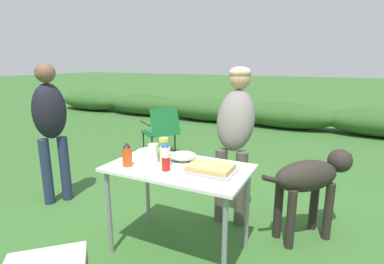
% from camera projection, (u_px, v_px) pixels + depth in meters
% --- Properties ---
extents(ground_plane, '(60.00, 60.00, 0.00)m').
position_uv_depth(ground_plane, '(179.00, 250.00, 2.51)').
color(ground_plane, '#336028').
extents(shrub_hedge, '(14.40, 0.90, 0.59)m').
position_uv_depth(shrub_hedge, '(285.00, 115.00, 7.02)').
color(shrub_hedge, '#2D5623').
rests_on(shrub_hedge, ground).
extents(folding_table, '(1.10, 0.64, 0.74)m').
position_uv_depth(folding_table, '(179.00, 176.00, 2.35)').
color(folding_table, white).
rests_on(folding_table, ground).
extents(food_tray, '(0.36, 0.26, 0.06)m').
position_uv_depth(food_tray, '(211.00, 169.00, 2.21)').
color(food_tray, '#9E9EA3').
rests_on(food_tray, folding_table).
extents(plate_stack, '(0.24, 0.24, 0.05)m').
position_uv_depth(plate_stack, '(150.00, 153.00, 2.59)').
color(plate_stack, white).
rests_on(plate_stack, folding_table).
extents(mixing_bowl, '(0.23, 0.23, 0.06)m').
position_uv_depth(mixing_bowl, '(183.00, 156.00, 2.50)').
color(mixing_bowl, '#ADBC99').
rests_on(mixing_bowl, folding_table).
extents(paper_cup_stack, '(0.08, 0.08, 0.15)m').
position_uv_depth(paper_cup_stack, '(154.00, 153.00, 2.42)').
color(paper_cup_stack, white).
rests_on(paper_cup_stack, folding_table).
extents(hot_sauce_bottle, '(0.08, 0.08, 0.19)m').
position_uv_depth(hot_sauce_bottle, '(127.00, 155.00, 2.33)').
color(hot_sauce_bottle, '#CC4214').
rests_on(hot_sauce_bottle, folding_table).
extents(relish_jar, '(0.08, 0.08, 0.21)m').
position_uv_depth(relish_jar, '(164.00, 151.00, 2.40)').
color(relish_jar, olive).
rests_on(relish_jar, folding_table).
extents(mayo_bottle, '(0.08, 0.08, 0.20)m').
position_uv_depth(mayo_bottle, '(165.00, 155.00, 2.31)').
color(mayo_bottle, silver).
rests_on(mayo_bottle, folding_table).
extents(ketchup_bottle, '(0.06, 0.06, 0.14)m').
position_uv_depth(ketchup_bottle, '(166.00, 162.00, 2.24)').
color(ketchup_bottle, red).
rests_on(ketchup_bottle, folding_table).
extents(standing_person_with_beanie, '(0.39, 0.48, 1.49)m').
position_uv_depth(standing_person_with_beanie, '(235.00, 128.00, 2.82)').
color(standing_person_with_beanie, '#4C473D').
rests_on(standing_person_with_beanie, ground).
extents(standing_person_in_navy_coat, '(0.38, 0.42, 1.53)m').
position_uv_depth(standing_person_in_navy_coat, '(50.00, 121.00, 3.18)').
color(standing_person_in_navy_coat, '#232D4C').
rests_on(standing_person_in_navy_coat, ground).
extents(dog, '(0.72, 0.74, 0.79)m').
position_uv_depth(dog, '(311.00, 180.00, 2.58)').
color(dog, '#28231E').
rests_on(dog, ground).
extents(camp_chair_green_behind_table, '(0.75, 0.72, 0.83)m').
position_uv_depth(camp_chair_green_behind_table, '(161.00, 129.00, 4.85)').
color(camp_chair_green_behind_table, '#19602D').
rests_on(camp_chair_green_behind_table, ground).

